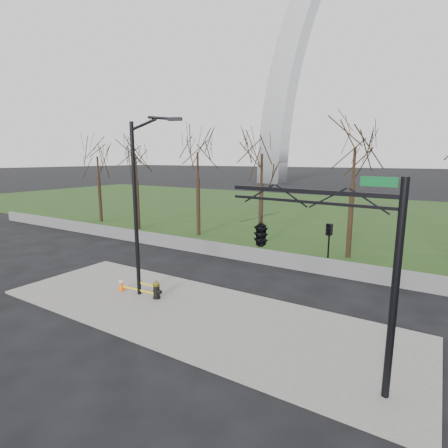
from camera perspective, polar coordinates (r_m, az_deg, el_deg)
The scene contains 11 objects.
ground at distance 15.25m, azimuth -5.29°, elevation -14.30°, with size 500.00×500.00×0.00m, color black.
sidewalk at distance 15.23m, azimuth -5.29°, elevation -14.13°, with size 18.00×6.00×0.10m, color slate.
grass_strip at distance 42.32m, azimuth 20.02°, elevation 1.32°, with size 120.00×40.00×0.06m, color #203F17.
guardrail at distance 21.60m, azimuth 7.65°, elevation -5.49°, with size 60.00×0.30×0.90m, color #59595B.
gateway_arch at distance 90.23m, azimuth 28.22°, elevation 26.28°, with size 66.00×6.00×65.00m, color #BBBDC2, non-canonical shape.
tree_row at distance 23.61m, azimuth 20.05°, elevation 3.66°, with size 53.30×4.00×7.63m.
fire_hydrant at distance 16.54m, azimuth -10.91°, elevation -10.55°, with size 0.53×0.35×0.86m.
traffic_cone at distance 17.94m, azimuth -16.40°, elevation -9.34°, with size 0.35×0.35×0.65m.
street_light at distance 16.17m, azimuth -13.61°, elevation 4.22°, with size 2.31×0.95×8.21m.
traffic_signal_mast at distance 10.79m, azimuth 9.53°, elevation -1.68°, with size 5.08×2.52×6.00m.
caution_tape at distance 17.13m, azimuth -13.31°, elevation -10.15°, with size 2.15×0.16×0.44m.
Camera 1 is at (8.43, -10.97, 6.43)m, focal length 28.03 mm.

